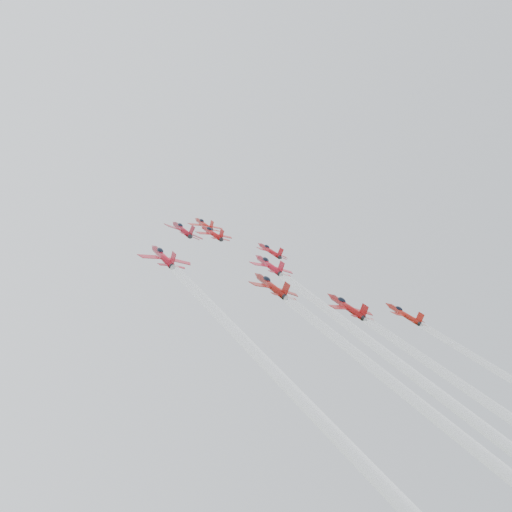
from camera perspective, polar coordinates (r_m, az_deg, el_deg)
jet_lead at (r=157.25m, az=-4.66°, el=2.83°), size 9.11×11.12×8.74m
jet_row2_left at (r=137.54m, az=-6.59°, el=2.37°), size 9.33×11.39×8.95m
jet_row2_center at (r=148.30m, az=-3.93°, el=2.08°), size 9.19×11.21×8.81m
jet_row2_right at (r=154.95m, az=1.23°, el=0.50°), size 8.94×10.91×8.58m
jet_center at (r=97.38m, az=15.20°, el=-10.16°), size 10.15×88.15×68.89m
jet_rear_farleft at (r=67.97m, az=4.24°, el=-11.58°), size 9.00×78.18×61.10m
jet_rear_left at (r=79.16m, az=18.74°, el=-14.79°), size 9.94×86.37×67.50m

